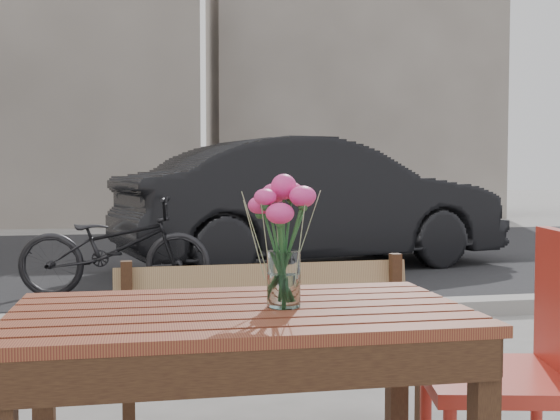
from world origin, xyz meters
name	(u,v)px	position (x,y,z in m)	size (l,w,h in m)	color
street	(169,280)	(0.00, 5.06, 0.03)	(30.00, 8.12, 0.12)	black
backdrop_buildings	(157,64)	(0.17, 14.40, 3.60)	(15.50, 4.00, 8.00)	slate
main_table	(241,353)	(-0.04, -0.19, 0.62)	(1.22, 0.72, 0.74)	#5C1F18
main_bench	(270,329)	(0.22, 0.74, 0.47)	(1.25, 0.40, 0.77)	#8E6A49
red_chair	(526,357)	(0.87, -0.10, 0.54)	(0.55, 0.55, 0.93)	#AF2B1F
main_vase	(284,225)	(0.08, -0.20, 0.97)	(0.19, 0.19, 0.36)	white
parked_car	(313,204)	(1.72, 5.92, 0.75)	(1.58, 4.53, 1.49)	black
bicycle	(115,247)	(-0.50, 4.37, 0.45)	(0.59, 1.70, 0.89)	black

